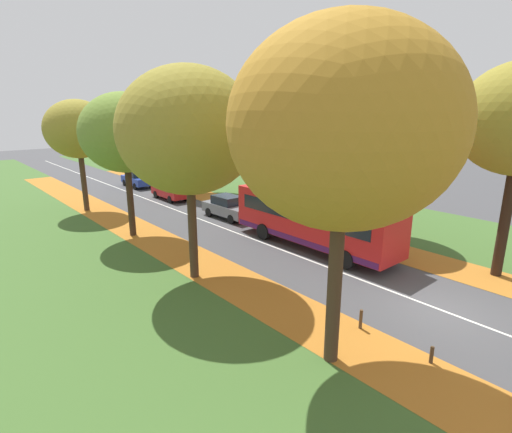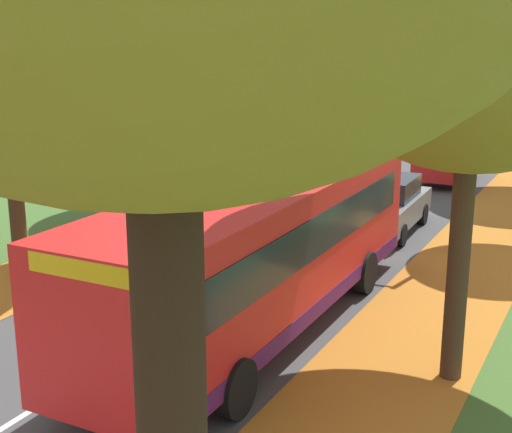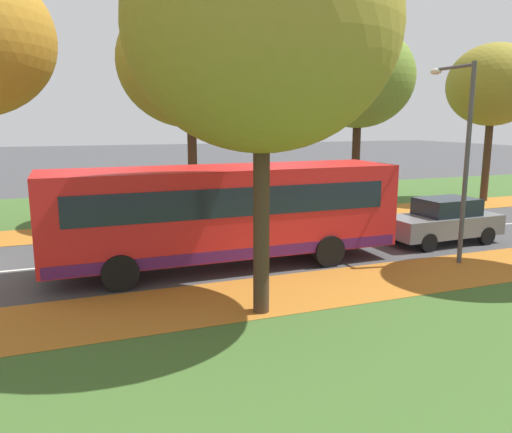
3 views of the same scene
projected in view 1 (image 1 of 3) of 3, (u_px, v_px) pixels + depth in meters
name	position (u px, v px, depth m)	size (l,w,h in m)	color
ground_plane	(444.00, 311.00, 15.69)	(160.00, 160.00, 0.00)	#424244
grass_verge_left	(52.00, 237.00, 24.59)	(12.00, 90.00, 0.01)	#3D6028
leaf_litter_left	(166.00, 246.00, 23.07)	(2.80, 60.00, 0.00)	#B26B23
grass_verge_right	(271.00, 196.00, 36.12)	(12.00, 90.00, 0.01)	#3D6028
leaf_litter_right	(281.00, 218.00, 28.84)	(2.80, 60.00, 0.00)	#B26B23
road_centre_line	(183.00, 213.00, 30.35)	(0.12, 80.00, 0.01)	silver
tree_left_nearest	(344.00, 126.00, 10.79)	(6.38, 6.38, 10.14)	#422D1E
tree_left_near	(188.00, 131.00, 17.13)	(6.11, 6.11, 9.51)	#422D1E
tree_left_mid	(125.00, 133.00, 23.36)	(5.17, 5.17, 8.63)	#382619
tree_left_far	(78.00, 129.00, 29.40)	(4.76, 4.76, 8.34)	#422D1E
tree_right_near	(365.00, 135.00, 23.46)	(5.73, 5.73, 8.78)	#422D1E
tree_right_mid	(258.00, 126.00, 30.81)	(4.12, 4.12, 8.22)	#382619
tree_right_far	(201.00, 127.00, 35.74)	(5.81, 5.81, 8.68)	#382619
bollard_second	(432.00, 355.00, 12.44)	(0.12, 0.12, 0.57)	#4C3823
bollard_third	(361.00, 319.00, 14.36)	(0.12, 0.12, 0.74)	#4C3823
streetlamp_right	(260.00, 166.00, 28.17)	(1.89, 0.28, 6.00)	#47474C
bus	(314.00, 218.00, 22.48)	(2.72, 10.42, 2.98)	red
car_grey_lead	(228.00, 207.00, 28.69)	(1.89, 4.25, 1.62)	slate
car_red_following	(171.00, 190.00, 34.57)	(1.81, 4.22, 1.62)	#B21919
car_blue_third_in_line	(137.00, 179.00, 40.08)	(1.83, 4.22, 1.62)	#233D9E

